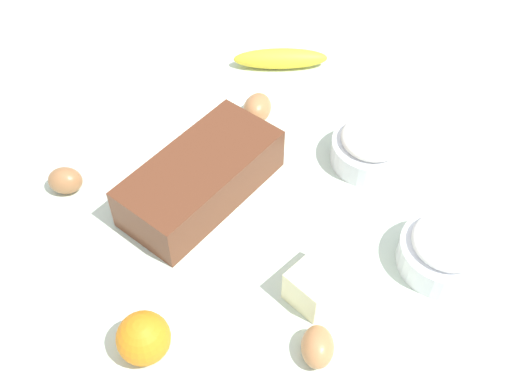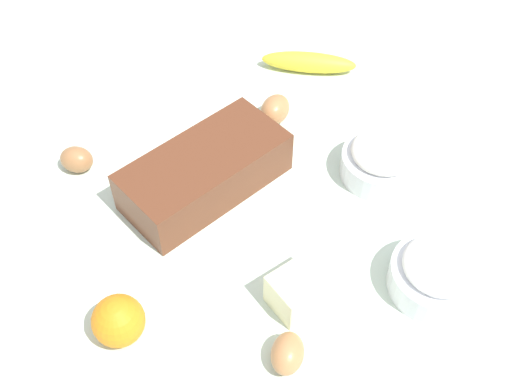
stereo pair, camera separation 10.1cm
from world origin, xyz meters
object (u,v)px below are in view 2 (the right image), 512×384
object	(u,v)px
banana	(309,62)
orange_fruit	(118,321)
egg_beside_bowl	(275,110)
butter_block	(302,288)
sugar_bowl	(438,273)
egg_near_butter	(287,353)
loaf_pan	(205,171)
flour_bowl	(382,160)
egg_loose	(77,159)

from	to	relation	value
banana	orange_fruit	world-z (taller)	orange_fruit
egg_beside_bowl	banana	bearing A→B (deg)	-149.13
butter_block	egg_beside_bowl	xyz separation A→B (m)	(-0.19, -0.34, -0.00)
sugar_bowl	orange_fruit	distance (m)	0.46
egg_near_butter	loaf_pan	bearing A→B (deg)	-101.43
egg_beside_bowl	egg_near_butter	bearing A→B (deg)	57.51
sugar_bowl	flour_bowl	bearing A→B (deg)	-110.69
egg_beside_bowl	sugar_bowl	bearing A→B (deg)	88.80
loaf_pan	egg_beside_bowl	xyz separation A→B (m)	(-0.19, -0.08, -0.02)
sugar_bowl	egg_loose	world-z (taller)	sugar_bowl
flour_bowl	egg_beside_bowl	distance (m)	0.23
flour_bowl	egg_loose	world-z (taller)	flour_bowl
loaf_pan	orange_fruit	distance (m)	0.29
egg_loose	banana	bearing A→B (deg)	179.83
sugar_bowl	butter_block	bearing A→B (deg)	-27.01
flour_bowl	orange_fruit	bearing A→B (deg)	3.97
butter_block	orange_fruit	bearing A→B (deg)	-20.86
flour_bowl	egg_beside_bowl	world-z (taller)	flour_bowl
sugar_bowl	banana	bearing A→B (deg)	-106.11
orange_fruit	banana	bearing A→B (deg)	-149.90
banana	butter_block	bearing A→B (deg)	52.34
banana	egg_beside_bowl	xyz separation A→B (m)	(0.14, 0.08, 0.01)
egg_beside_bowl	egg_loose	xyz separation A→B (m)	(0.36, -0.09, -0.00)
loaf_pan	egg_beside_bowl	bearing A→B (deg)	-167.26
sugar_bowl	banana	size ratio (longest dim) A/B	0.73
sugar_bowl	banana	xyz separation A→B (m)	(-0.15, -0.52, -0.01)
loaf_pan	banana	bearing A→B (deg)	-163.13
loaf_pan	banana	size ratio (longest dim) A/B	1.56
loaf_pan	butter_block	world-z (taller)	loaf_pan
butter_block	egg_near_butter	world-z (taller)	butter_block
sugar_bowl	egg_beside_bowl	distance (m)	0.43
flour_bowl	egg_beside_bowl	size ratio (longest dim) A/B	2.04
loaf_pan	flour_bowl	world-z (taller)	loaf_pan
banana	egg_beside_bowl	distance (m)	0.16
egg_beside_bowl	egg_loose	world-z (taller)	egg_beside_bowl
loaf_pan	egg_near_butter	size ratio (longest dim) A/B	4.80
sugar_bowl	egg_beside_bowl	bearing A→B (deg)	-91.20
butter_block	egg_loose	bearing A→B (deg)	-68.37
loaf_pan	flour_bowl	xyz separation A→B (m)	(-0.27, 0.14, -0.01)
banana	egg_near_butter	world-z (taller)	egg_near_butter
flour_bowl	egg_beside_bowl	xyz separation A→B (m)	(0.07, -0.21, -0.01)
flour_bowl	egg_loose	size ratio (longest dim) A/B	2.38
orange_fruit	egg_near_butter	size ratio (longest dim) A/B	1.20
egg_near_butter	egg_beside_bowl	xyz separation A→B (m)	(-0.26, -0.41, 0.00)
banana	egg_loose	xyz separation A→B (m)	(0.50, -0.00, 0.00)
butter_block	egg_near_butter	bearing A→B (deg)	43.26
egg_near_butter	egg_loose	xyz separation A→B (m)	(0.10, -0.49, 0.00)
orange_fruit	egg_near_butter	distance (m)	0.24
sugar_bowl	egg_loose	distance (m)	0.62
orange_fruit	egg_loose	size ratio (longest dim) A/B	1.29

